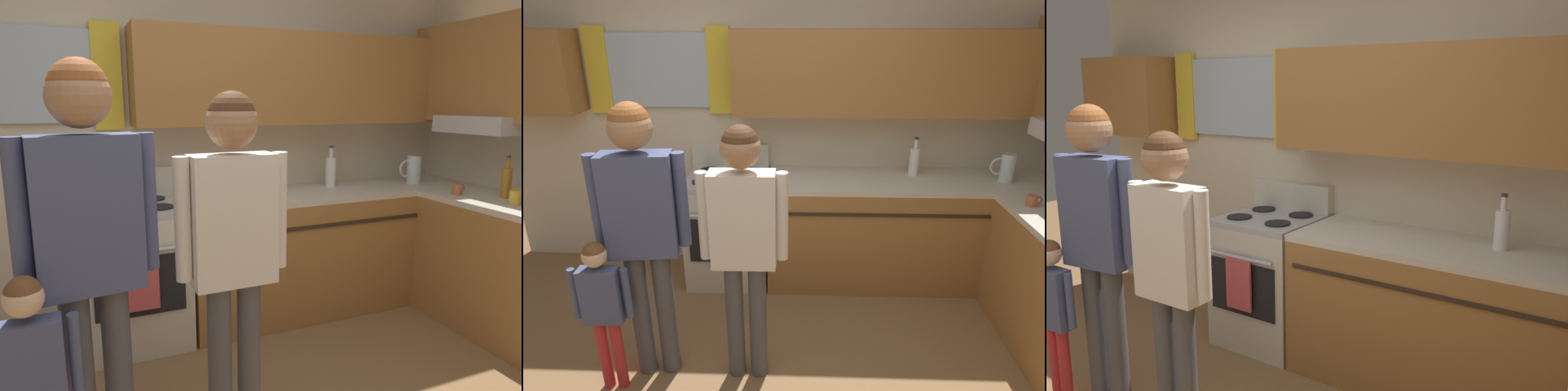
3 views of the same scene
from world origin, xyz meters
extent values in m
cube|color=beige|center=(0.00, 1.90, 1.30)|extent=(4.60, 0.10, 2.60)
cube|color=silver|center=(-0.88, 1.83, 1.69)|extent=(0.80, 0.03, 0.58)
cube|color=yellow|center=(-1.37, 1.82, 1.69)|extent=(0.18, 0.04, 0.68)
cube|color=yellow|center=(-0.39, 1.82, 1.69)|extent=(0.18, 0.04, 0.68)
cube|color=#9E6B38|center=(-1.90, 1.69, 1.69)|extent=(0.80, 0.32, 0.63)
cube|color=#9E6B38|center=(1.02, 1.69, 1.69)|extent=(2.56, 0.32, 0.63)
cube|color=#9E6B38|center=(1.16, 1.54, 0.43)|extent=(2.28, 0.62, 0.86)
cube|color=beige|center=(1.16, 1.54, 0.88)|extent=(2.28, 0.62, 0.04)
cube|color=#2D2319|center=(1.16, 1.23, 0.72)|extent=(2.16, 0.01, 0.02)
cube|color=beige|center=(-0.32, 1.54, 0.43)|extent=(0.64, 0.62, 0.86)
cube|color=black|center=(-0.32, 1.23, 0.48)|extent=(0.52, 0.01, 0.36)
cylinder|color=#ADADB2|center=(-0.32, 1.20, 0.70)|extent=(0.52, 0.02, 0.02)
cube|color=#ADADB2|center=(-0.32, 1.54, 0.88)|extent=(0.64, 0.62, 0.04)
cube|color=beige|center=(-0.32, 1.81, 1.00)|extent=(0.64, 0.08, 0.20)
cylinder|color=black|center=(-0.48, 1.40, 0.91)|extent=(0.17, 0.17, 0.01)
cylinder|color=black|center=(-0.16, 1.40, 0.91)|extent=(0.17, 0.17, 0.01)
cylinder|color=black|center=(-0.48, 1.68, 0.91)|extent=(0.17, 0.17, 0.01)
cylinder|color=black|center=(-0.16, 1.68, 0.91)|extent=(0.17, 0.17, 0.01)
cube|color=#CC4C4C|center=(-0.32, 1.19, 0.52)|extent=(0.20, 0.02, 0.34)
cylinder|color=white|center=(1.18, 1.63, 1.01)|extent=(0.08, 0.08, 0.22)
cylinder|color=white|center=(1.18, 1.63, 1.16)|extent=(0.03, 0.03, 0.08)
cylinder|color=#3F382D|center=(1.18, 1.63, 1.21)|extent=(0.03, 0.03, 0.02)
cylinder|color=#4C4C51|center=(-0.53, 0.41, 0.42)|extent=(0.11, 0.11, 0.83)
cylinder|color=#4C4C51|center=(-0.68, 0.39, 0.42)|extent=(0.11, 0.11, 0.83)
cube|color=#47517A|center=(-0.61, 0.40, 1.13)|extent=(0.40, 0.21, 0.59)
cylinder|color=#47517A|center=(-0.38, 0.42, 1.15)|extent=(0.07, 0.07, 0.54)
cylinder|color=#47517A|center=(-0.83, 0.37, 1.15)|extent=(0.07, 0.07, 0.54)
sphere|color=#A87A56|center=(-0.61, 0.40, 1.56)|extent=(0.23, 0.23, 0.23)
sphere|color=brown|center=(-0.61, 0.40, 1.59)|extent=(0.21, 0.21, 0.21)
cylinder|color=#4C4C51|center=(0.03, 0.39, 0.39)|extent=(0.10, 0.10, 0.78)
cylinder|color=#4C4C51|center=(-0.11, 0.38, 0.39)|extent=(0.10, 0.10, 0.78)
cube|color=white|center=(-0.04, 0.39, 1.05)|extent=(0.36, 0.16, 0.55)
cylinder|color=white|center=(0.17, 0.39, 1.08)|extent=(0.07, 0.07, 0.51)
cylinder|color=white|center=(-0.26, 0.38, 1.08)|extent=(0.07, 0.07, 0.51)
sphere|color=#A87A56|center=(-0.04, 0.39, 1.46)|extent=(0.21, 0.21, 0.21)
sphere|color=#4C2D19|center=(-0.04, 0.39, 1.48)|extent=(0.20, 0.20, 0.20)
cylinder|color=red|center=(-0.79, 0.25, 0.24)|extent=(0.06, 0.06, 0.48)
cylinder|color=red|center=(-0.87, 0.24, 0.24)|extent=(0.06, 0.06, 0.48)
cube|color=#47517A|center=(-0.83, 0.25, 0.64)|extent=(0.22, 0.10, 0.34)
cylinder|color=#47517A|center=(-0.69, 0.25, 0.66)|extent=(0.04, 0.04, 0.31)
sphere|color=beige|center=(-0.83, 0.25, 0.90)|extent=(0.13, 0.13, 0.13)
sphere|color=brown|center=(-0.83, 0.25, 0.91)|extent=(0.12, 0.12, 0.12)
camera|label=1|loc=(-0.66, -1.38, 1.54)|focal=31.92mm
camera|label=2|loc=(0.26, -1.78, 2.06)|focal=30.27mm
camera|label=3|loc=(1.80, -1.25, 1.78)|focal=36.19mm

